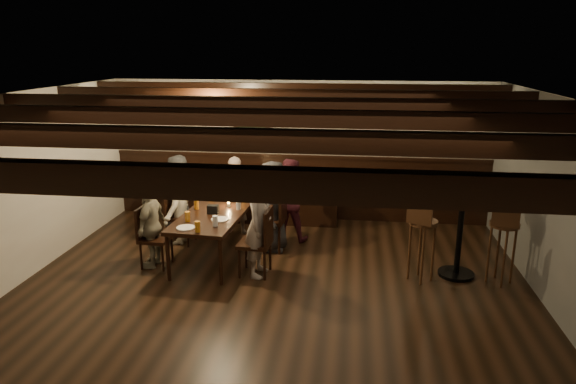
# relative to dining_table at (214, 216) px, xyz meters

# --- Properties ---
(room) EXTENTS (7.00, 7.00, 7.00)m
(room) POSITION_rel_dining_table_xyz_m (0.70, 0.70, 0.45)
(room) COLOR black
(room) RESTS_ON ground
(dining_table) EXTENTS (0.92, 1.85, 0.68)m
(dining_table) POSITION_rel_dining_table_xyz_m (0.00, 0.00, 0.00)
(dining_table) COLOR black
(dining_table) RESTS_ON floor
(chair_left_near) EXTENTS (0.42, 0.42, 0.88)m
(chair_left_near) POSITION_rel_dining_table_xyz_m (-0.69, 0.49, -0.35)
(chair_left_near) COLOR black
(chair_left_near) RESTS_ON floor
(chair_left_far) EXTENTS (0.41, 0.41, 0.85)m
(chair_left_far) POSITION_rel_dining_table_xyz_m (-0.74, -0.41, -0.36)
(chair_left_far) COLOR black
(chair_left_far) RESTS_ON floor
(chair_right_near) EXTENTS (0.47, 0.47, 0.98)m
(chair_right_near) POSITION_rel_dining_table_xyz_m (0.75, 0.41, -0.32)
(chair_right_near) COLOR black
(chair_right_near) RESTS_ON floor
(chair_right_far) EXTENTS (0.44, 0.44, 0.92)m
(chair_right_far) POSITION_rel_dining_table_xyz_m (0.69, -0.49, -0.34)
(chair_right_far) COLOR black
(chair_right_far) RESTS_ON floor
(person_bench_left) EXTENTS (0.65, 0.44, 1.29)m
(person_bench_left) POSITION_rel_dining_table_xyz_m (-0.85, 0.95, 0.02)
(person_bench_left) COLOR #272729
(person_bench_left) RESTS_ON floor
(person_bench_centre) EXTENTS (0.48, 0.33, 1.27)m
(person_bench_centre) POSITION_rel_dining_table_xyz_m (0.06, 1.05, 0.01)
(person_bench_centre) COLOR gray
(person_bench_centre) RESTS_ON floor
(person_bench_right) EXTENTS (0.66, 0.53, 1.30)m
(person_bench_right) POSITION_rel_dining_table_xyz_m (0.95, 0.85, 0.03)
(person_bench_right) COLOR #4D1A25
(person_bench_right) RESTS_ON floor
(person_left_near) EXTENTS (0.51, 0.83, 1.25)m
(person_left_near) POSITION_rel_dining_table_xyz_m (-0.72, 0.49, 0.00)
(person_left_near) COLOR #AFA894
(person_left_near) RESTS_ON floor
(person_left_far) EXTENTS (0.33, 0.71, 1.19)m
(person_left_far) POSITION_rel_dining_table_xyz_m (-0.77, -0.41, -0.03)
(person_left_far) COLOR gray
(person_left_far) RESTS_ON floor
(person_right_near) EXTENTS (0.47, 0.69, 1.35)m
(person_right_near) POSITION_rel_dining_table_xyz_m (0.77, 0.41, 0.05)
(person_right_near) COLOR #262629
(person_right_near) RESTS_ON floor
(person_right_far) EXTENTS (0.37, 0.54, 1.42)m
(person_right_far) POSITION_rel_dining_table_xyz_m (0.72, -0.49, 0.09)
(person_right_far) COLOR gray
(person_right_far) RESTS_ON floor
(pint_a) EXTENTS (0.07, 0.07, 0.14)m
(pint_a) POSITION_rel_dining_table_xyz_m (-0.24, 0.71, 0.13)
(pint_a) COLOR #BF7219
(pint_a) RESTS_ON dining_table
(pint_b) EXTENTS (0.07, 0.07, 0.14)m
(pint_b) POSITION_rel_dining_table_xyz_m (0.29, 0.63, 0.13)
(pint_b) COLOR #BF7219
(pint_b) RESTS_ON dining_table
(pint_c) EXTENTS (0.07, 0.07, 0.14)m
(pint_c) POSITION_rel_dining_table_xyz_m (-0.29, 0.12, 0.13)
(pint_c) COLOR #BF7219
(pint_c) RESTS_ON dining_table
(pint_d) EXTENTS (0.07, 0.07, 0.14)m
(pint_d) POSITION_rel_dining_table_xyz_m (0.31, 0.18, 0.13)
(pint_d) COLOR silver
(pint_d) RESTS_ON dining_table
(pint_e) EXTENTS (0.07, 0.07, 0.14)m
(pint_e) POSITION_rel_dining_table_xyz_m (-0.25, -0.44, 0.13)
(pint_e) COLOR #BF7219
(pint_e) RESTS_ON dining_table
(pint_f) EXTENTS (0.07, 0.07, 0.14)m
(pint_f) POSITION_rel_dining_table_xyz_m (0.17, -0.56, 0.13)
(pint_f) COLOR silver
(pint_f) RESTS_ON dining_table
(pint_g) EXTENTS (0.07, 0.07, 0.14)m
(pint_g) POSITION_rel_dining_table_xyz_m (0.00, -0.80, 0.13)
(pint_g) COLOR #BF7219
(pint_g) RESTS_ON dining_table
(plate_near) EXTENTS (0.24, 0.24, 0.01)m
(plate_near) POSITION_rel_dining_table_xyz_m (-0.19, -0.69, 0.06)
(plate_near) COLOR white
(plate_near) RESTS_ON dining_table
(plate_far) EXTENTS (0.24, 0.24, 0.01)m
(plate_far) POSITION_rel_dining_table_xyz_m (0.16, -0.31, 0.06)
(plate_far) COLOR white
(plate_far) RESTS_ON dining_table
(condiment_caddy) EXTENTS (0.15, 0.10, 0.12)m
(condiment_caddy) POSITION_rel_dining_table_xyz_m (-0.00, -0.05, 0.12)
(condiment_caddy) COLOR black
(condiment_caddy) RESTS_ON dining_table
(candle) EXTENTS (0.05, 0.05, 0.05)m
(candle) POSITION_rel_dining_table_xyz_m (0.14, 0.29, 0.08)
(candle) COLOR beige
(candle) RESTS_ON dining_table
(high_top_table) EXTENTS (0.64, 0.64, 1.14)m
(high_top_table) POSITION_rel_dining_table_xyz_m (3.34, -0.19, 0.12)
(high_top_table) COLOR black
(high_top_table) RESTS_ON floor
(bar_stool_left) EXTENTS (0.41, 0.42, 1.15)m
(bar_stool_left) POSITION_rel_dining_table_xyz_m (2.83, -0.40, -0.19)
(bar_stool_left) COLOR #372311
(bar_stool_left) RESTS_ON floor
(bar_stool_right) EXTENTS (0.39, 0.41, 1.15)m
(bar_stool_right) POSITION_rel_dining_table_xyz_m (3.83, -0.35, -0.19)
(bar_stool_right) COLOR #372311
(bar_stool_right) RESTS_ON floor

